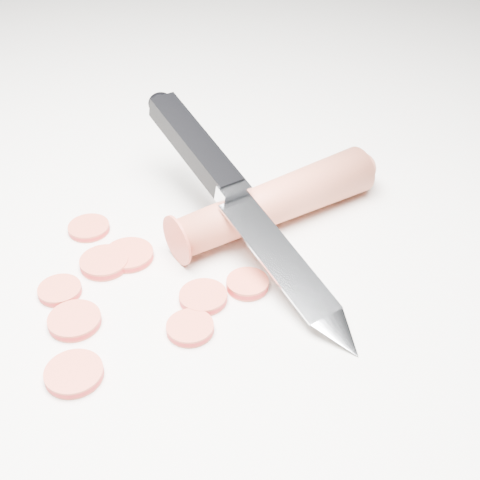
# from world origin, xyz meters

# --- Properties ---
(ground) EXTENTS (2.40, 2.40, 0.00)m
(ground) POSITION_xyz_m (0.00, 0.00, 0.00)
(ground) COLOR white
(ground) RESTS_ON ground
(carrot) EXTENTS (0.15, 0.14, 0.03)m
(carrot) POSITION_xyz_m (0.08, 0.04, 0.02)
(carrot) COLOR #C1563B
(carrot) RESTS_ON ground
(carrot_slice_0) EXTENTS (0.04, 0.04, 0.01)m
(carrot_slice_0) POSITION_xyz_m (-0.02, -0.02, 0.00)
(carrot_slice_0) COLOR #CC4732
(carrot_slice_0) RESTS_ON ground
(carrot_slice_1) EXTENTS (0.03, 0.03, 0.01)m
(carrot_slice_1) POSITION_xyz_m (-0.06, -0.06, 0.00)
(carrot_slice_1) COLOR #CC4732
(carrot_slice_1) RESTS_ON ground
(carrot_slice_2) EXTENTS (0.04, 0.04, 0.01)m
(carrot_slice_2) POSITION_xyz_m (-0.04, -0.09, 0.00)
(carrot_slice_2) COLOR #CC4732
(carrot_slice_2) RESTS_ON ground
(carrot_slice_3) EXTENTS (0.03, 0.03, 0.01)m
(carrot_slice_3) POSITION_xyz_m (0.04, -0.05, 0.00)
(carrot_slice_3) COLOR #CC4732
(carrot_slice_3) RESTS_ON ground
(carrot_slice_4) EXTENTS (0.03, 0.03, 0.01)m
(carrot_slice_4) POSITION_xyz_m (0.07, -0.04, 0.00)
(carrot_slice_4) COLOR #CC4732
(carrot_slice_4) RESTS_ON ground
(carrot_slice_5) EXTENTS (0.04, 0.04, 0.01)m
(carrot_slice_5) POSITION_xyz_m (-0.04, -0.03, 0.00)
(carrot_slice_5) COLOR #CC4732
(carrot_slice_5) RESTS_ON ground
(carrot_slice_6) EXTENTS (0.03, 0.03, 0.01)m
(carrot_slice_6) POSITION_xyz_m (0.04, -0.09, 0.00)
(carrot_slice_6) COLOR #CC4732
(carrot_slice_6) RESTS_ON ground
(carrot_slice_7) EXTENTS (0.04, 0.04, 0.01)m
(carrot_slice_7) POSITION_xyz_m (-0.02, -0.13, 0.00)
(carrot_slice_7) COLOR #CC4732
(carrot_slice_7) RESTS_ON ground
(carrot_slice_8) EXTENTS (0.03, 0.03, 0.01)m
(carrot_slice_8) POSITION_xyz_m (-0.06, 0.01, 0.00)
(carrot_slice_8) COLOR #CC4732
(carrot_slice_8) RESTS_ON ground
(kitchen_knife) EXTENTS (0.21, 0.22, 0.08)m
(kitchen_knife) POSITION_xyz_m (0.06, 0.01, 0.04)
(kitchen_knife) COLOR silver
(kitchen_knife) RESTS_ON ground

